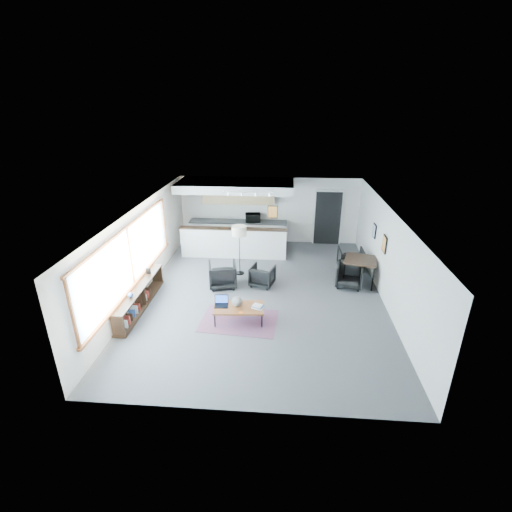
# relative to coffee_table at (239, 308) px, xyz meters

# --- Properties ---
(room) EXTENTS (7.02, 9.02, 2.62)m
(room) POSITION_rel_coffee_table_xyz_m (0.49, 1.48, 0.91)
(room) COLOR #49494C
(room) RESTS_ON ground
(window) EXTENTS (0.10, 5.95, 1.66)m
(window) POSITION_rel_coffee_table_xyz_m (-2.97, 0.58, 1.07)
(window) COLOR #8CBFFF
(window) RESTS_ON room
(console) EXTENTS (0.35, 3.00, 0.80)m
(console) POSITION_rel_coffee_table_xyz_m (-2.80, 0.43, -0.06)
(console) COLOR black
(console) RESTS_ON floor
(kitchenette) EXTENTS (4.20, 1.96, 2.60)m
(kitchenette) POSITION_rel_coffee_table_xyz_m (-0.70, 5.19, 0.99)
(kitchenette) COLOR white
(kitchenette) RESTS_ON floor
(doorway) EXTENTS (1.10, 0.12, 2.15)m
(doorway) POSITION_rel_coffee_table_xyz_m (2.79, 5.90, 0.69)
(doorway) COLOR black
(doorway) RESTS_ON room
(track_light) EXTENTS (1.60, 0.07, 0.15)m
(track_light) POSITION_rel_coffee_table_xyz_m (-0.09, 3.68, 2.14)
(track_light) COLOR silver
(track_light) RESTS_ON room
(wall_art_lower) EXTENTS (0.03, 0.38, 0.48)m
(wall_art_lower) POSITION_rel_coffee_table_xyz_m (3.96, 1.88, 1.16)
(wall_art_lower) COLOR black
(wall_art_lower) RESTS_ON room
(wall_art_upper) EXTENTS (0.03, 0.34, 0.44)m
(wall_art_upper) POSITION_rel_coffee_table_xyz_m (3.96, 3.18, 1.11)
(wall_art_upper) COLOR black
(wall_art_upper) RESTS_ON room
(kilim_rug) EXTENTS (2.06, 1.49, 0.01)m
(kilim_rug) POSITION_rel_coffee_table_xyz_m (0.00, 0.00, -0.38)
(kilim_rug) COLOR #582F45
(kilim_rug) RESTS_ON floor
(coffee_table) EXTENTS (1.33, 0.78, 0.42)m
(coffee_table) POSITION_rel_coffee_table_xyz_m (0.00, 0.00, 0.00)
(coffee_table) COLOR brown
(coffee_table) RESTS_ON floor
(laptop) EXTENTS (0.37, 0.31, 0.25)m
(laptop) POSITION_rel_coffee_table_xyz_m (-0.46, 0.08, 0.10)
(laptop) COLOR black
(laptop) RESTS_ON coffee_table
(ceramic_pot) EXTENTS (0.27, 0.27, 0.27)m
(ceramic_pot) POSITION_rel_coffee_table_xyz_m (-0.05, 0.05, 0.17)
(ceramic_pot) COLOR gray
(ceramic_pot) RESTS_ON coffee_table
(book_stack) EXTENTS (0.35, 0.32, 0.09)m
(book_stack) POSITION_rel_coffee_table_xyz_m (0.49, -0.00, 0.07)
(book_stack) COLOR silver
(book_stack) RESTS_ON coffee_table
(coaster) EXTENTS (0.11, 0.11, 0.01)m
(coaster) POSITION_rel_coffee_table_xyz_m (0.08, -0.27, 0.03)
(coaster) COLOR #E5590C
(coaster) RESTS_ON coffee_table
(armchair_left) EXTENTS (0.96, 0.92, 0.84)m
(armchair_left) POSITION_rel_coffee_table_xyz_m (-0.74, 1.93, 0.03)
(armchair_left) COLOR black
(armchair_left) RESTS_ON floor
(armchair_right) EXTENTS (0.83, 0.80, 0.70)m
(armchair_right) POSITION_rel_coffee_table_xyz_m (0.48, 2.08, -0.04)
(armchair_right) COLOR black
(armchair_right) RESTS_ON floor
(floor_lamp) EXTENTS (0.61, 0.61, 1.66)m
(floor_lamp) POSITION_rel_coffee_table_xyz_m (-0.32, 2.85, 1.05)
(floor_lamp) COLOR black
(floor_lamp) RESTS_ON floor
(dining_table) EXTENTS (1.17, 1.17, 0.81)m
(dining_table) POSITION_rel_coffee_table_xyz_m (3.49, 2.47, 0.35)
(dining_table) COLOR black
(dining_table) RESTS_ON floor
(dining_chair_near) EXTENTS (0.78, 0.74, 0.68)m
(dining_chair_near) POSITION_rel_coffee_table_xyz_m (3.15, 2.22, -0.05)
(dining_chair_near) COLOR black
(dining_chair_near) RESTS_ON floor
(dining_chair_far) EXTENTS (0.70, 0.66, 0.71)m
(dining_chair_far) POSITION_rel_coffee_table_xyz_m (3.37, 3.40, -0.03)
(dining_chair_far) COLOR black
(dining_chair_far) RESTS_ON floor
(microwave) EXTENTS (0.61, 0.39, 0.39)m
(microwave) POSITION_rel_coffee_table_xyz_m (-0.12, 5.63, 0.74)
(microwave) COLOR black
(microwave) RESTS_ON kitchenette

